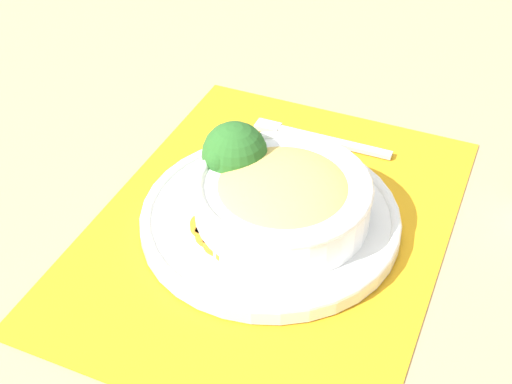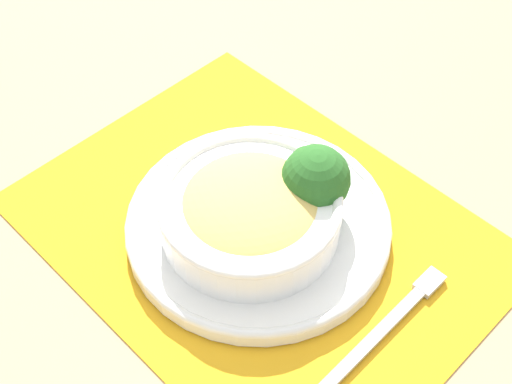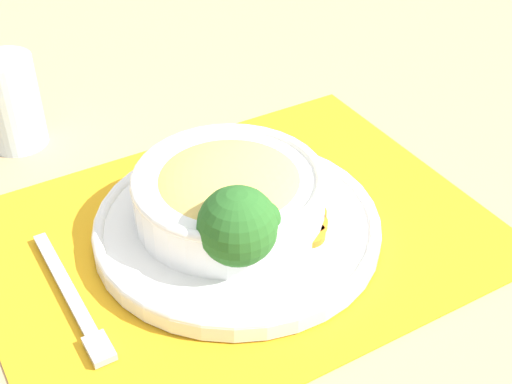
% 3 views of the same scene
% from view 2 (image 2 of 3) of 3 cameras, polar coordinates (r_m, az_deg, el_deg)
% --- Properties ---
extents(ground_plane, '(4.00, 4.00, 0.00)m').
position_cam_2_polar(ground_plane, '(0.78, 0.18, -3.18)').
color(ground_plane, tan).
extents(placemat, '(0.52, 0.41, 0.00)m').
position_cam_2_polar(placemat, '(0.78, 0.18, -3.09)').
color(placemat, orange).
rests_on(placemat, ground_plane).
extents(plate, '(0.29, 0.29, 0.02)m').
position_cam_2_polar(plate, '(0.77, 0.19, -2.49)').
color(plate, white).
rests_on(plate, placemat).
extents(bowl, '(0.19, 0.19, 0.06)m').
position_cam_2_polar(bowl, '(0.74, -0.67, -1.34)').
color(bowl, white).
rests_on(bowl, plate).
extents(broccoli_floret, '(0.07, 0.07, 0.08)m').
position_cam_2_polar(broccoli_floret, '(0.75, 4.78, 1.05)').
color(broccoli_floret, '#759E51').
rests_on(broccoli_floret, plate).
extents(carrot_slice_near, '(0.04, 0.04, 0.01)m').
position_cam_2_polar(carrot_slice_near, '(0.81, 0.55, 1.85)').
color(carrot_slice_near, orange).
rests_on(carrot_slice_near, plate).
extents(carrot_slice_middle, '(0.04, 0.04, 0.01)m').
position_cam_2_polar(carrot_slice_middle, '(0.81, -0.53, 1.83)').
color(carrot_slice_middle, orange).
rests_on(carrot_slice_middle, plate).
extents(carrot_slice_far, '(0.04, 0.04, 0.01)m').
position_cam_2_polar(carrot_slice_far, '(0.81, -1.59, 1.63)').
color(carrot_slice_far, orange).
rests_on(carrot_slice_far, plate).
extents(carrot_slice_extra, '(0.04, 0.04, 0.01)m').
position_cam_2_polar(carrot_slice_extra, '(0.80, -2.57, 1.27)').
color(carrot_slice_extra, orange).
rests_on(carrot_slice_extra, plate).
extents(fork, '(0.03, 0.18, 0.01)m').
position_cam_2_polar(fork, '(0.73, 11.11, -9.73)').
color(fork, '#B7B7BC').
rests_on(fork, placemat).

